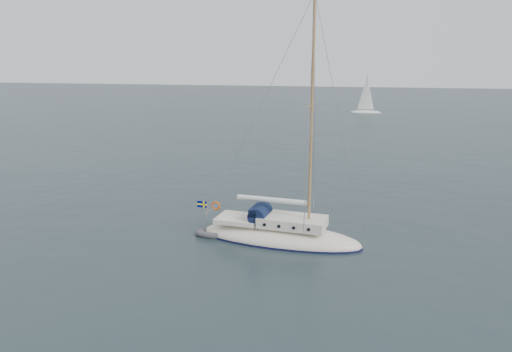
# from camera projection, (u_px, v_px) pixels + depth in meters

# --- Properties ---
(ground) EXTENTS (300.00, 300.00, 0.00)m
(ground) POSITION_uv_depth(u_px,v_px,m) (244.00, 252.00, 27.07)
(ground) COLOR black
(ground) RESTS_ON ground
(sailboat) EXTENTS (9.88, 2.96, 14.07)m
(sailboat) POSITION_uv_depth(u_px,v_px,m) (280.00, 223.00, 28.42)
(sailboat) COLOR beige
(sailboat) RESTS_ON ground
(dinghy) EXTENTS (2.63, 1.19, 0.38)m
(dinghy) POSITION_uv_depth(u_px,v_px,m) (217.00, 233.00, 29.38)
(dinghy) COLOR #47474C
(dinghy) RESTS_ON ground
(distant_yacht_c) EXTENTS (5.62, 3.00, 7.45)m
(distant_yacht_c) POSITION_uv_depth(u_px,v_px,m) (366.00, 96.00, 91.76)
(distant_yacht_c) COLOR silver
(distant_yacht_c) RESTS_ON ground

